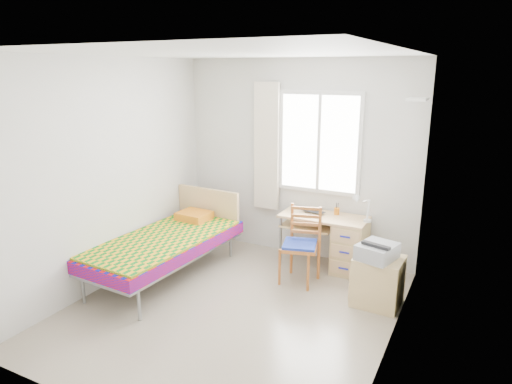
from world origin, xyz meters
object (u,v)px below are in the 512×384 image
desk (345,242)px  chair (302,240)px  bed (168,242)px  printer (377,251)px  cabinet (378,281)px

desk → chair: 0.65m
bed → desk: size_ratio=1.94×
chair → printer: size_ratio=1.95×
chair → cabinet: bearing=-25.2°
bed → cabinet: bearing=13.7°
bed → desk: 2.18m
desk → printer: printer is taller
bed → cabinet: (2.44, 0.44, -0.16)m
bed → chair: (1.50, 0.60, 0.08)m
desk → printer: bearing=-52.6°
cabinet → desk: bearing=132.4°
desk → cabinet: desk is taller
chair → printer: chair is taller
desk → chair: chair is taller
cabinet → printer: printer is taller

